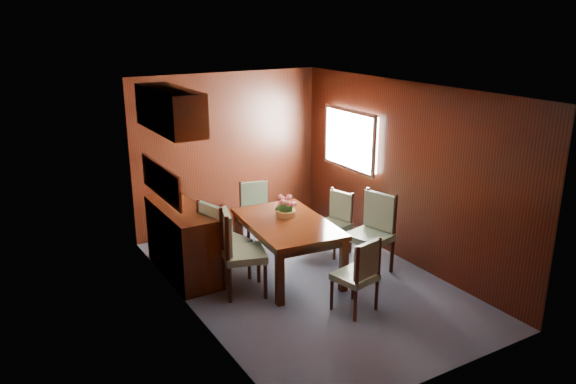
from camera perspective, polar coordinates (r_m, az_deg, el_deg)
ground at (r=7.13m, az=1.92°, el=-9.05°), size 4.50×4.50×0.00m
room_shell at (r=6.79m, az=-0.19°, el=4.25°), size 3.06×4.52×2.41m
sideboard at (r=7.27m, az=-10.73°, el=-4.93°), size 0.48×1.40×0.90m
dining_table at (r=7.08m, az=-0.10°, el=-3.75°), size 1.11×1.63×0.72m
chair_left_near at (r=6.63m, az=-5.18°, el=-5.61°), size 0.61×0.62×1.06m
chair_left_far at (r=6.95m, az=-6.98°, el=-4.58°), size 0.60×0.61×1.06m
chair_right_near at (r=7.28m, az=8.70°, el=-3.66°), size 0.59×0.60×1.05m
chair_right_far at (r=7.84m, az=4.93°, el=-2.71°), size 0.48×0.50×0.87m
chair_head at (r=6.28m, az=7.30°, el=-8.05°), size 0.50×0.48×0.89m
chair_foot at (r=8.10m, az=-3.26°, el=-1.80°), size 0.51×0.50×0.92m
flower_centerpiece at (r=7.18m, az=-0.23°, el=-1.47°), size 0.27×0.27×0.27m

